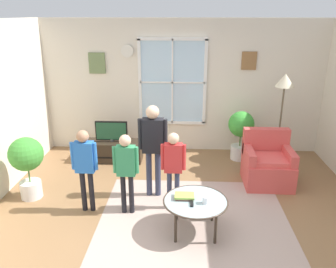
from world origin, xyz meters
name	(u,v)px	position (x,y,z in m)	size (l,w,h in m)	color
ground_plane	(179,222)	(0.00, 0.00, -0.01)	(6.07, 5.88, 0.02)	olive
back_wall	(182,86)	(-0.01, 2.70, 1.31)	(5.47, 0.17, 2.61)	beige
area_rug	(194,222)	(0.20, -0.01, 0.00)	(2.59, 2.39, 0.01)	tan
tv_stand	(113,151)	(-1.32, 2.00, 0.19)	(1.12, 0.43, 0.39)	#2D2319
television	(111,131)	(-1.32, 1.99, 0.60)	(0.60, 0.08, 0.40)	#4C4C4C
armchair	(267,165)	(1.43, 1.22, 0.33)	(0.76, 0.74, 0.87)	#D14C47
coffee_table	(195,202)	(0.21, -0.20, 0.43)	(0.83, 0.83, 0.46)	#99B2B7
book_stack	(184,196)	(0.07, -0.15, 0.48)	(0.25, 0.17, 0.05)	brown
cup	(206,200)	(0.33, -0.26, 0.50)	(0.08, 0.08, 0.09)	white
remote_near_books	(192,203)	(0.16, -0.29, 0.46)	(0.04, 0.14, 0.02)	black
person_blue_shirt	(85,162)	(-1.31, 0.23, 0.76)	(0.37, 0.17, 1.22)	black
person_black_shirt	(153,141)	(-0.41, 0.71, 0.90)	(0.43, 0.20, 1.44)	#333851
person_red_shirt	(173,162)	(-0.09, 0.35, 0.73)	(0.35, 0.16, 1.16)	#333851
person_green_shirt	(126,165)	(-0.73, 0.20, 0.74)	(0.35, 0.16, 1.18)	black
potted_plant_by_window	(241,130)	(1.13, 2.18, 0.59)	(0.49, 0.49, 0.95)	silver
potted_plant_corner	(27,160)	(-2.28, 0.54, 0.62)	(0.51, 0.51, 0.97)	silver
floor_lamp	(284,90)	(1.72, 1.74, 1.46)	(0.32, 0.32, 1.74)	black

